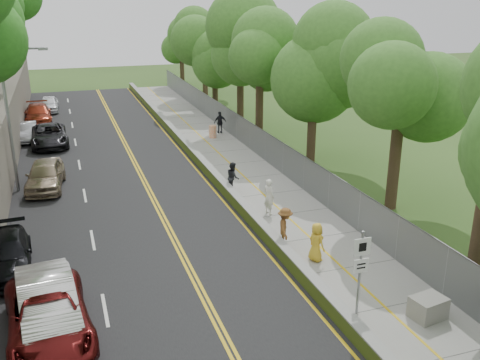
{
  "coord_description": "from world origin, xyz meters",
  "views": [
    {
      "loc": [
        -7.9,
        -16.87,
        10.45
      ],
      "look_at": [
        0.5,
        8.0,
        1.4
      ],
      "focal_mm": 40.0,
      "sensor_mm": 36.0,
      "label": 1
    }
  ],
  "objects_px": {
    "construction_barrel": "(213,132)",
    "streetlight": "(12,110)",
    "car_1": "(48,305)",
    "car_2": "(48,317)",
    "painter_0": "(316,242)",
    "person_far": "(220,122)",
    "concrete_block": "(428,308)",
    "signpost": "(361,264)"
  },
  "relations": [
    {
      "from": "construction_barrel",
      "to": "streetlight",
      "type": "bearing_deg",
      "value": -149.29
    },
    {
      "from": "construction_barrel",
      "to": "car_1",
      "type": "relative_size",
      "value": 0.19
    },
    {
      "from": "car_2",
      "to": "painter_0",
      "type": "distance_m",
      "value": 10.65
    },
    {
      "from": "streetlight",
      "to": "person_far",
      "type": "height_order",
      "value": "streetlight"
    },
    {
      "from": "construction_barrel",
      "to": "concrete_block",
      "type": "bearing_deg",
      "value": -89.56
    },
    {
      "from": "streetlight",
      "to": "signpost",
      "type": "relative_size",
      "value": 2.58
    },
    {
      "from": "signpost",
      "to": "construction_barrel",
      "type": "distance_m",
      "value": 25.13
    },
    {
      "from": "car_1",
      "to": "person_far",
      "type": "bearing_deg",
      "value": 55.55
    },
    {
      "from": "construction_barrel",
      "to": "painter_0",
      "type": "relative_size",
      "value": 0.57
    },
    {
      "from": "construction_barrel",
      "to": "car_2",
      "type": "distance_m",
      "value": 25.98
    },
    {
      "from": "signpost",
      "to": "construction_barrel",
      "type": "bearing_deg",
      "value": 85.54
    },
    {
      "from": "signpost",
      "to": "person_far",
      "type": "bearing_deg",
      "value": 83.67
    },
    {
      "from": "construction_barrel",
      "to": "person_far",
      "type": "distance_m",
      "value": 1.6
    },
    {
      "from": "car_2",
      "to": "person_far",
      "type": "xyz_separation_m",
      "value": [
        12.96,
        24.26,
        0.12
      ]
    },
    {
      "from": "car_2",
      "to": "signpost",
      "type": "bearing_deg",
      "value": -15.83
    },
    {
      "from": "streetlight",
      "to": "signpost",
      "type": "bearing_deg",
      "value": -55.92
    },
    {
      "from": "car_1",
      "to": "painter_0",
      "type": "height_order",
      "value": "car_1"
    },
    {
      "from": "car_1",
      "to": "person_far",
      "type": "relative_size",
      "value": 2.92
    },
    {
      "from": "streetlight",
      "to": "concrete_block",
      "type": "bearing_deg",
      "value": -52.8
    },
    {
      "from": "car_2",
      "to": "streetlight",
      "type": "bearing_deg",
      "value": 90.79
    },
    {
      "from": "signpost",
      "to": "car_1",
      "type": "relative_size",
      "value": 0.61
    },
    {
      "from": "person_far",
      "to": "concrete_block",
      "type": "bearing_deg",
      "value": 84.65
    },
    {
      "from": "car_2",
      "to": "concrete_block",
      "type": "bearing_deg",
      "value": -18.36
    },
    {
      "from": "signpost",
      "to": "painter_0",
      "type": "relative_size",
      "value": 1.87
    },
    {
      "from": "construction_barrel",
      "to": "person_far",
      "type": "bearing_deg",
      "value": 51.6
    },
    {
      "from": "car_2",
      "to": "painter_0",
      "type": "relative_size",
      "value": 3.3
    },
    {
      "from": "streetlight",
      "to": "concrete_block",
      "type": "relative_size",
      "value": 7.03
    },
    {
      "from": "signpost",
      "to": "car_2",
      "type": "relative_size",
      "value": 0.57
    },
    {
      "from": "concrete_block",
      "to": "construction_barrel",
      "type": "bearing_deg",
      "value": 90.44
    },
    {
      "from": "construction_barrel",
      "to": "signpost",
      "type": "bearing_deg",
      "value": -94.46
    },
    {
      "from": "construction_barrel",
      "to": "concrete_block",
      "type": "relative_size",
      "value": 0.83
    },
    {
      "from": "construction_barrel",
      "to": "painter_0",
      "type": "height_order",
      "value": "painter_0"
    },
    {
      "from": "painter_0",
      "to": "person_far",
      "type": "relative_size",
      "value": 0.95
    },
    {
      "from": "construction_barrel",
      "to": "person_far",
      "type": "xyz_separation_m",
      "value": [
        0.96,
        1.21,
        0.4
      ]
    },
    {
      "from": "car_2",
      "to": "construction_barrel",
      "type": "bearing_deg",
      "value": 57.73
    },
    {
      "from": "painter_0",
      "to": "signpost",
      "type": "bearing_deg",
      "value": 157.92
    },
    {
      "from": "construction_barrel",
      "to": "concrete_block",
      "type": "height_order",
      "value": "construction_barrel"
    },
    {
      "from": "concrete_block",
      "to": "car_1",
      "type": "height_order",
      "value": "car_1"
    },
    {
      "from": "signpost",
      "to": "concrete_block",
      "type": "height_order",
      "value": "signpost"
    },
    {
      "from": "streetlight",
      "to": "concrete_block",
      "type": "distance_m",
      "value": 22.99
    },
    {
      "from": "signpost",
      "to": "person_far",
      "type": "xyz_separation_m",
      "value": [
        2.91,
        26.22,
        -1.04
      ]
    },
    {
      "from": "signpost",
      "to": "painter_0",
      "type": "bearing_deg",
      "value": 84.31
    }
  ]
}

